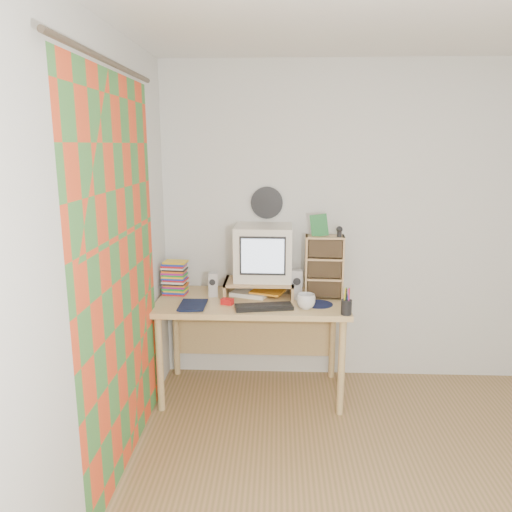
# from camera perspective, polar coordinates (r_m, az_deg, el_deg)

# --- Properties ---
(back_wall) EXTENTS (3.50, 0.00, 3.50)m
(back_wall) POSITION_cam_1_polar(r_m,az_deg,el_deg) (4.04, 14.56, 3.35)
(back_wall) COLOR silver
(back_wall) RESTS_ON floor
(left_wall) EXTENTS (0.00, 3.50, 3.50)m
(left_wall) POSITION_cam_1_polar(r_m,az_deg,el_deg) (2.42, -19.60, -3.10)
(left_wall) COLOR silver
(left_wall) RESTS_ON floor
(curtain) EXTENTS (0.00, 2.20, 2.20)m
(curtain) POSITION_cam_1_polar(r_m,az_deg,el_deg) (2.86, -15.17, -2.47)
(curtain) COLOR #E34620
(curtain) RESTS_ON left_wall
(wall_disc) EXTENTS (0.25, 0.02, 0.25)m
(wall_disc) POSITION_cam_1_polar(r_m,az_deg,el_deg) (3.91, 1.24, 6.11)
(wall_disc) COLOR black
(wall_disc) RESTS_ON back_wall
(desk) EXTENTS (1.40, 0.70, 0.75)m
(desk) POSITION_cam_1_polar(r_m,az_deg,el_deg) (3.82, -0.42, -6.63)
(desk) COLOR #D4B772
(desk) RESTS_ON floor
(monitor_riser) EXTENTS (0.52, 0.30, 0.12)m
(monitor_riser) POSITION_cam_1_polar(r_m,az_deg,el_deg) (3.78, 0.36, -3.18)
(monitor_riser) COLOR tan
(monitor_riser) RESTS_ON desk
(crt_monitor) EXTENTS (0.43, 0.43, 0.41)m
(crt_monitor) POSITION_cam_1_polar(r_m,az_deg,el_deg) (3.77, 0.84, 0.38)
(crt_monitor) COLOR silver
(crt_monitor) RESTS_ON monitor_riser
(speaker_left) EXTENTS (0.08, 0.08, 0.18)m
(speaker_left) POSITION_cam_1_polar(r_m,az_deg,el_deg) (3.78, -4.94, -3.25)
(speaker_left) COLOR #A8A7AC
(speaker_left) RESTS_ON desk
(speaker_right) EXTENTS (0.08, 0.08, 0.22)m
(speaker_right) POSITION_cam_1_polar(r_m,az_deg,el_deg) (3.72, 4.66, -3.22)
(speaker_right) COLOR #A8A7AC
(speaker_right) RESTS_ON desk
(keyboard) EXTENTS (0.42, 0.20, 0.03)m
(keyboard) POSITION_cam_1_polar(r_m,az_deg,el_deg) (3.51, 0.91, -5.84)
(keyboard) COLOR black
(keyboard) RESTS_ON desk
(dvd_stack) EXTENTS (0.18, 0.14, 0.24)m
(dvd_stack) POSITION_cam_1_polar(r_m,az_deg,el_deg) (3.86, -9.24, -2.56)
(dvd_stack) COLOR brown
(dvd_stack) RESTS_ON desk
(cd_rack) EXTENTS (0.29, 0.16, 0.47)m
(cd_rack) POSITION_cam_1_polar(r_m,az_deg,el_deg) (3.74, 7.81, -1.26)
(cd_rack) COLOR tan
(cd_rack) RESTS_ON desk
(mug) EXTENTS (0.14, 0.14, 0.10)m
(mug) POSITION_cam_1_polar(r_m,az_deg,el_deg) (3.52, 5.73, -5.18)
(mug) COLOR silver
(mug) RESTS_ON desk
(diary) EXTENTS (0.23, 0.17, 0.05)m
(diary) POSITION_cam_1_polar(r_m,az_deg,el_deg) (3.59, -8.71, -5.38)
(diary) COLOR black
(diary) RESTS_ON desk
(mousepad) EXTENTS (0.25, 0.25, 0.00)m
(mousepad) POSITION_cam_1_polar(r_m,az_deg,el_deg) (3.63, 7.16, -5.48)
(mousepad) COLOR black
(mousepad) RESTS_ON desk
(pen_cup) EXTENTS (0.09, 0.09, 0.14)m
(pen_cup) POSITION_cam_1_polar(r_m,az_deg,el_deg) (3.43, 10.30, -5.45)
(pen_cup) COLOR black
(pen_cup) RESTS_ON desk
(papers) EXTENTS (0.32, 0.28, 0.04)m
(papers) POSITION_cam_1_polar(r_m,az_deg,el_deg) (3.82, 0.14, -4.21)
(papers) COLOR white
(papers) RESTS_ON desk
(red_box) EXTENTS (0.10, 0.08, 0.04)m
(red_box) POSITION_cam_1_polar(r_m,az_deg,el_deg) (3.60, -3.31, -5.22)
(red_box) COLOR red
(red_box) RESTS_ON desk
(game_box) EXTENTS (0.13, 0.04, 0.16)m
(game_box) POSITION_cam_1_polar(r_m,az_deg,el_deg) (3.66, 7.24, 3.51)
(game_box) COLOR #1C632B
(game_box) RESTS_ON cd_rack
(webcam) EXTENTS (0.05, 0.05, 0.08)m
(webcam) POSITION_cam_1_polar(r_m,az_deg,el_deg) (3.65, 9.51, 2.77)
(webcam) COLOR black
(webcam) RESTS_ON cd_rack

